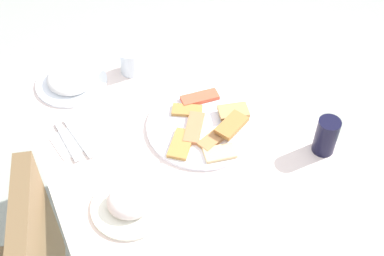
# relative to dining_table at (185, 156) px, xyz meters

# --- Properties ---
(dining_table) EXTENTS (1.23, 0.85, 0.75)m
(dining_table) POSITION_rel_dining_table_xyz_m (0.00, 0.00, 0.00)
(dining_table) COLOR silver
(dining_table) RESTS_ON ground_plane
(pide_platter) EXTENTS (0.35, 0.35, 0.04)m
(pide_platter) POSITION_rel_dining_table_xyz_m (0.02, -0.07, 0.09)
(pide_platter) COLOR white
(pide_platter) RESTS_ON dining_table
(salad_plate_greens) EXTENTS (0.24, 0.24, 0.05)m
(salad_plate_greens) POSITION_rel_dining_table_xyz_m (0.39, 0.25, 0.10)
(salad_plate_greens) COLOR white
(salad_plate_greens) RESTS_ON dining_table
(salad_plate_rice) EXTENTS (0.21, 0.21, 0.06)m
(salad_plate_rice) POSITION_rel_dining_table_xyz_m (-0.16, 0.24, 0.10)
(salad_plate_rice) COLOR white
(salad_plate_rice) RESTS_ON dining_table
(soda_can) EXTENTS (0.08, 0.08, 0.12)m
(soda_can) POSITION_rel_dining_table_xyz_m (-0.21, -0.36, 0.14)
(soda_can) COLOR black
(soda_can) RESTS_ON dining_table
(drinking_glass) EXTENTS (0.07, 0.07, 0.09)m
(drinking_glass) POSITION_rel_dining_table_xyz_m (0.36, 0.04, 0.12)
(drinking_glass) COLOR silver
(drinking_glass) RESTS_ON dining_table
(paper_napkin) EXTENTS (0.13, 0.13, 0.00)m
(paper_napkin) POSITION_rel_dining_table_xyz_m (0.14, 0.31, 0.08)
(paper_napkin) COLOR white
(paper_napkin) RESTS_ON dining_table
(fork) EXTENTS (0.19, 0.05, 0.00)m
(fork) POSITION_rel_dining_table_xyz_m (0.14, 0.29, 0.08)
(fork) COLOR silver
(fork) RESTS_ON paper_napkin
(spoon) EXTENTS (0.18, 0.03, 0.00)m
(spoon) POSITION_rel_dining_table_xyz_m (0.14, 0.33, 0.08)
(spoon) COLOR silver
(spoon) RESTS_ON paper_napkin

